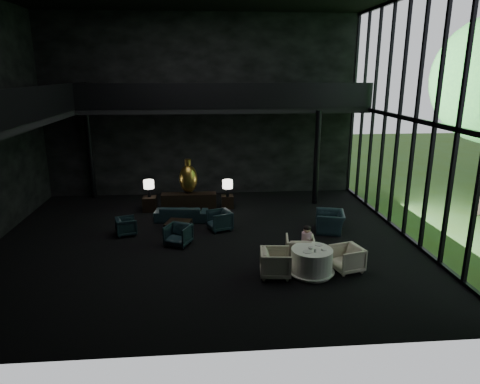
{
  "coord_description": "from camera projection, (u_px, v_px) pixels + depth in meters",
  "views": [
    {
      "loc": [
        0.06,
        -13.5,
        5.51
      ],
      "look_at": [
        1.24,
        0.5,
        1.56
      ],
      "focal_mm": 32.0,
      "sensor_mm": 36.0,
      "label": 1
    }
  ],
  "objects": [
    {
      "name": "curtain_wall",
      "position": [
        416.0,
        120.0,
        13.92
      ],
      "size": [
        0.2,
        12.0,
        8.0
      ],
      "primitive_type": null,
      "color": "black",
      "rests_on": "ground"
    },
    {
      "name": "coffee_table",
      "position": [
        178.0,
        227.0,
        15.29
      ],
      "size": [
        1.01,
        1.01,
        0.37
      ],
      "primitive_type": "cube",
      "rotation": [
        0.0,
        0.0,
        -0.26
      ],
      "color": "black",
      "rests_on": "floor"
    },
    {
      "name": "cereal_bowl",
      "position": [
        311.0,
        248.0,
        11.93
      ],
      "size": [
        0.15,
        0.15,
        0.07
      ],
      "primitive_type": "ellipsoid",
      "color": "white",
      "rests_on": "dining_table"
    },
    {
      "name": "wall_back",
      "position": [
        202.0,
        107.0,
        19.11
      ],
      "size": [
        14.0,
        0.04,
        8.0
      ],
      "primitive_type": "cube",
      "color": "black",
      "rests_on": "ground"
    },
    {
      "name": "column_ne",
      "position": [
        317.0,
        158.0,
        18.12
      ],
      "size": [
        0.24,
        0.24,
        4.0
      ],
      "primitive_type": "cylinder",
      "color": "black",
      "rests_on": "floor"
    },
    {
      "name": "saucer",
      "position": [
        324.0,
        250.0,
        11.87
      ],
      "size": [
        0.21,
        0.21,
        0.01
      ],
      "primitive_type": "cylinder",
      "rotation": [
        0.0,
        0.0,
        -0.41
      ],
      "color": "white",
      "rests_on": "dining_table"
    },
    {
      "name": "child",
      "position": [
        307.0,
        236.0,
        12.82
      ],
      "size": [
        0.3,
        0.3,
        0.65
      ],
      "rotation": [
        0.0,
        0.0,
        3.14
      ],
      "color": "pink",
      "rests_on": "dining_chair_north"
    },
    {
      "name": "dining_table",
      "position": [
        311.0,
        263.0,
        12.03
      ],
      "size": [
        1.32,
        1.32,
        0.75
      ],
      "color": "white",
      "rests_on": "floor"
    },
    {
      "name": "plate_a",
      "position": [
        308.0,
        252.0,
        11.73
      ],
      "size": [
        0.31,
        0.31,
        0.02
      ],
      "primitive_type": "cylinder",
      "rotation": [
        0.0,
        0.0,
        -0.27
      ],
      "color": "white",
      "rests_on": "dining_table"
    },
    {
      "name": "coffee_cup",
      "position": [
        322.0,
        249.0,
        11.82
      ],
      "size": [
        0.09,
        0.09,
        0.06
      ],
      "primitive_type": "cylinder",
      "rotation": [
        0.0,
        0.0,
        -0.18
      ],
      "color": "white",
      "rests_on": "saucer"
    },
    {
      "name": "lounge_armchair_west",
      "position": [
        126.0,
        226.0,
        14.95
      ],
      "size": [
        0.7,
        0.73,
        0.61
      ],
      "primitive_type": "imported",
      "rotation": [
        0.0,
        0.0,
        1.87
      ],
      "color": "black",
      "rests_on": "floor"
    },
    {
      "name": "sofa",
      "position": [
        181.0,
        211.0,
        16.37
      ],
      "size": [
        1.97,
        0.76,
        0.75
      ],
      "primitive_type": "imported",
      "rotation": [
        0.0,
        0.0,
        3.03
      ],
      "color": "black",
      "rests_on": "floor"
    },
    {
      "name": "dining_chair_east",
      "position": [
        347.0,
        257.0,
        12.21
      ],
      "size": [
        0.95,
        0.99,
        0.84
      ],
      "primitive_type": "imported",
      "rotation": [
        0.0,
        0.0,
        -1.31
      ],
      "color": "tan",
      "rests_on": "floor"
    },
    {
      "name": "lounge_armchair_south",
      "position": [
        178.0,
        234.0,
        14.05
      ],
      "size": [
        0.96,
        0.93,
        0.76
      ],
      "primitive_type": "imported",
      "rotation": [
        0.0,
        0.0,
        -0.43
      ],
      "color": "black",
      "rests_on": "floor"
    },
    {
      "name": "table_lamp_left",
      "position": [
        149.0,
        185.0,
        17.33
      ],
      "size": [
        0.42,
        0.42,
        0.7
      ],
      "color": "black",
      "rests_on": "side_table_left"
    },
    {
      "name": "table_lamp_right",
      "position": [
        228.0,
        185.0,
        17.59
      ],
      "size": [
        0.42,
        0.42,
        0.71
      ],
      "color": "black",
      "rests_on": "side_table_right"
    },
    {
      "name": "side_table_left",
      "position": [
        150.0,
        204.0,
        17.53
      ],
      "size": [
        0.54,
        0.54,
        0.6
      ],
      "primitive_type": "cube",
      "color": "black",
      "rests_on": "floor"
    },
    {
      "name": "wall_front",
      "position": [
        201.0,
        160.0,
        7.6
      ],
      "size": [
        14.0,
        0.04,
        8.0
      ],
      "primitive_type": "cube",
      "color": "black",
      "rests_on": "ground"
    },
    {
      "name": "plate_b",
      "position": [
        319.0,
        245.0,
        12.21
      ],
      "size": [
        0.24,
        0.24,
        0.02
      ],
      "primitive_type": "cylinder",
      "rotation": [
        0.0,
        0.0,
        -0.1
      ],
      "color": "white",
      "rests_on": "dining_table"
    },
    {
      "name": "mezzanine_left",
      "position": [
        2.0,
        124.0,
        12.88
      ],
      "size": [
        2.0,
        12.0,
        0.25
      ],
      "primitive_type": "cube",
      "color": "black",
      "rests_on": "wall_left"
    },
    {
      "name": "railing_left",
      "position": [
        34.0,
        104.0,
        12.79
      ],
      "size": [
        0.06,
        12.0,
        1.0
      ],
      "primitive_type": "cube",
      "color": "black",
      "rests_on": "mezzanine_left"
    },
    {
      "name": "console",
      "position": [
        189.0,
        202.0,
        17.62
      ],
      "size": [
        2.24,
        0.51,
        0.71
      ],
      "primitive_type": "cube",
      "color": "black",
      "rests_on": "floor"
    },
    {
      "name": "column_nw",
      "position": [
        90.0,
        154.0,
        18.96
      ],
      "size": [
        0.24,
        0.24,
        4.0
      ],
      "primitive_type": "cylinder",
      "color": "black",
      "rests_on": "floor"
    },
    {
      "name": "dining_chair_north",
      "position": [
        300.0,
        247.0,
        12.8
      ],
      "size": [
        1.04,
        0.99,
        0.94
      ],
      "primitive_type": "imported",
      "rotation": [
        0.0,
        0.0,
        2.99
      ],
      "color": "beige",
      "rests_on": "floor"
    },
    {
      "name": "side_table_right",
      "position": [
        227.0,
        202.0,
        17.96
      ],
      "size": [
        0.48,
        0.48,
        0.53
      ],
      "primitive_type": "cube",
      "color": "black",
      "rests_on": "floor"
    },
    {
      "name": "dining_chair_west",
      "position": [
        276.0,
        260.0,
        11.88
      ],
      "size": [
        0.94,
        0.99,
        0.93
      ],
      "primitive_type": "imported",
      "rotation": [
        0.0,
        0.0,
        1.47
      ],
      "color": "beige",
      "rests_on": "floor"
    },
    {
      "name": "mezzanine_back",
      "position": [
        226.0,
        109.0,
        18.24
      ],
      "size": [
        12.0,
        2.0,
        0.25
      ],
      "primitive_type": "cube",
      "color": "black",
      "rests_on": "wall_back"
    },
    {
      "name": "floor",
      "position": [
        205.0,
        241.0,
        14.44
      ],
      "size": [
        14.0,
        12.0,
        0.02
      ],
      "primitive_type": "cube",
      "color": "black",
      "rests_on": "ground"
    },
    {
      "name": "cream_pot",
      "position": [
        315.0,
        251.0,
        11.72
      ],
      "size": [
        0.08,
        0.08,
        0.08
      ],
      "primitive_type": "cylinder",
      "rotation": [
        0.0,
        0.0,
        0.24
      ],
      "color": "#99999E",
      "rests_on": "dining_table"
    },
    {
      "name": "bronze_urn",
      "position": [
        188.0,
        178.0,
        17.53
      ],
      "size": [
        0.75,
        0.75,
        1.39
      ],
      "color": "#B1742F",
      "rests_on": "console"
    },
    {
      "name": "railing_back",
      "position": [
        227.0,
        96.0,
        17.11
      ],
      "size": [
        12.0,
        0.06,
        1.0
      ],
      "primitive_type": "cube",
      "color": "black",
      "rests_on": "mezzanine_back"
    },
    {
      "name": "lounge_armchair_east",
      "position": [
        219.0,
        219.0,
        15.39
      ],
      "size": [
        0.95,
        0.98,
        0.81
      ],
      "primitive_type": "imported",
      "rotation": [
        0.0,
        0.0,
        -1.23
      ],
      "color": "black",
      "rests_on": "floor"
    },
    {
      "name": "window_armchair",
      "position": [
        330.0,
        218.0,
        15.22
      ],
      "size": [
        0.98,
        1.28,
        1.0
      ],
      "primitive_type": "imported",
      "rotation": [
        0.0,
        0.0,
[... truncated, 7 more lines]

